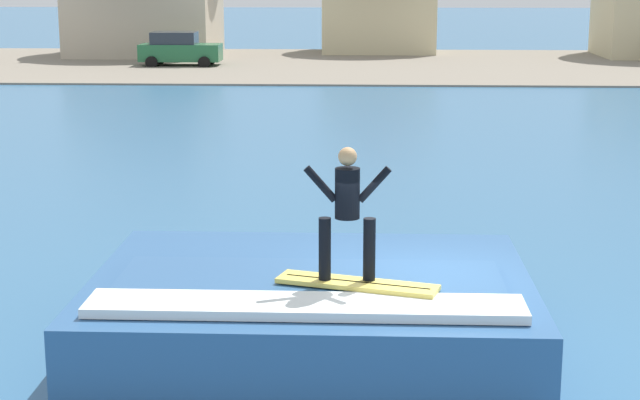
{
  "coord_description": "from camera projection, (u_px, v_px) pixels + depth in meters",
  "views": [
    {
      "loc": [
        -0.82,
        -13.52,
        5.13
      ],
      "look_at": [
        -1.55,
        2.67,
        1.49
      ],
      "focal_mm": 57.92,
      "sensor_mm": 36.0,
      "label": 1
    }
  ],
  "objects": [
    {
      "name": "car_near_shore",
      "position": [
        179.0,
        49.0,
        55.15
      ],
      "size": [
        4.3,
        2.17,
        1.86
      ],
      "color": "#23663D",
      "rests_on": "ground_plane"
    },
    {
      "name": "ground_plane",
      "position": [
        423.0,
        348.0,
        14.27
      ],
      "size": [
        260.0,
        260.0,
        0.0
      ],
      "primitive_type": "plane",
      "color": "#336792"
    },
    {
      "name": "surfer",
      "position": [
        347.0,
        207.0,
        13.15
      ],
      "size": [
        1.12,
        0.32,
        1.74
      ],
      "color": "black",
      "rests_on": "surfboard"
    },
    {
      "name": "shoreline_bank",
      "position": [
        382.0,
        65.0,
        56.13
      ],
      "size": [
        120.0,
        20.67,
        0.09
      ],
      "color": "gray",
      "rests_on": "ground_plane"
    },
    {
      "name": "surfboard",
      "position": [
        357.0,
        284.0,
        13.29
      ],
      "size": [
        2.15,
        1.05,
        0.06
      ],
      "color": "#EAD159",
      "rests_on": "wave_crest"
    },
    {
      "name": "wave_crest",
      "position": [
        311.0,
        309.0,
        14.25
      ],
      "size": [
        6.01,
        4.73,
        1.14
      ],
      "color": "#315F94",
      "rests_on": "ground_plane"
    }
  ]
}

